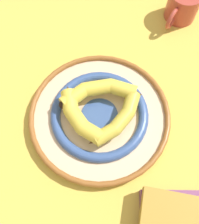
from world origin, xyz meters
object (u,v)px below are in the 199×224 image
banana_c (118,121)px  decorative_bowl (100,115)px  banana_a (100,91)px  coffee_mug (182,5)px  banana_b (78,116)px

banana_c → decorative_bowl: bearing=95.9°
banana_a → coffee_mug: size_ratio=1.42×
banana_b → banana_c: (0.06, 0.07, -0.00)m
banana_a → banana_c: size_ratio=1.14×
decorative_bowl → banana_b: (-0.01, -0.05, 0.04)m
decorative_bowl → banana_a: size_ratio=1.81×
decorative_bowl → banana_c: (0.05, 0.02, 0.04)m
coffee_mug → banana_b: bearing=-4.1°
banana_c → coffee_mug: 0.42m
decorative_bowl → coffee_mug: bearing=111.0°
coffee_mug → decorative_bowl: bearing=-0.3°
decorative_bowl → coffee_mug: (-0.15, 0.39, 0.03)m
banana_a → banana_c: bearing=109.1°
banana_b → coffee_mug: 0.47m
banana_b → banana_c: banana_b is taller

